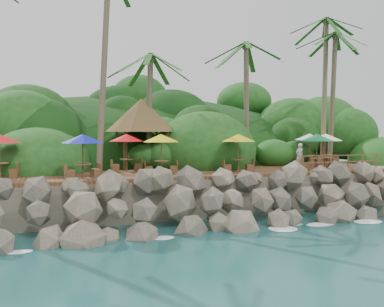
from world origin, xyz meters
name	(u,v)px	position (x,y,z in m)	size (l,w,h in m)	color
ground	(235,233)	(0.00, 0.00, 0.00)	(140.00, 140.00, 0.00)	#19514F
land_base	(152,176)	(0.00, 16.00, 1.05)	(32.00, 25.20, 2.10)	gray
jungle_hill	(133,179)	(0.00, 23.50, 0.00)	(44.80, 28.00, 15.40)	#143811
seawall	(218,202)	(0.00, 2.00, 1.15)	(29.00, 4.00, 2.30)	gray
terrace	(192,174)	(0.00, 6.00, 2.20)	(26.00, 5.00, 0.20)	brown
jungle_foliage	(155,190)	(0.00, 15.00, 0.00)	(44.00, 16.00, 12.00)	#143811
foam_line	(233,231)	(0.00, 0.30, 0.03)	(25.20, 0.80, 0.06)	white
palms	(202,15)	(1.74, 8.82, 12.46)	(30.58, 7.12, 14.06)	brown
palapa	(142,115)	(-2.22, 9.71, 5.79)	(4.76, 4.76, 4.60)	brown
dining_clusters	(209,140)	(1.06, 5.96, 4.18)	(23.38, 5.29, 2.27)	brown
railing	(341,161)	(8.90, 3.65, 2.91)	(6.10, 0.10, 1.00)	brown
waiter	(300,156)	(7.60, 6.11, 3.12)	(0.60, 0.39, 1.63)	silver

